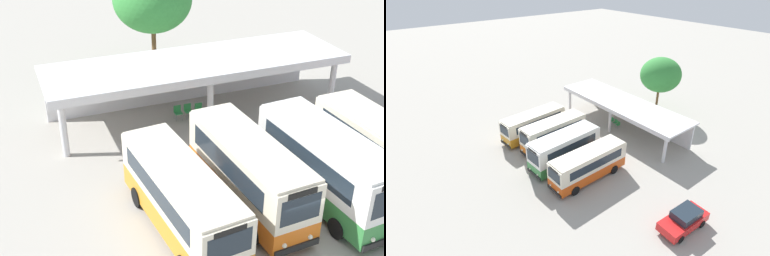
% 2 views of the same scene
% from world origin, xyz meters
% --- Properties ---
extents(ground_plane, '(180.00, 180.00, 0.00)m').
position_xyz_m(ground_plane, '(0.00, 0.00, 0.00)').
color(ground_plane, '#A39E93').
extents(city_bus_nearest_orange, '(2.77, 7.94, 3.04)m').
position_xyz_m(city_bus_nearest_orange, '(-4.06, 2.05, 1.69)').
color(city_bus_nearest_orange, black).
rests_on(city_bus_nearest_orange, ground).
extents(city_bus_second_in_row, '(2.55, 7.69, 3.24)m').
position_xyz_m(city_bus_second_in_row, '(-0.75, 2.64, 1.79)').
color(city_bus_second_in_row, black).
rests_on(city_bus_second_in_row, ground).
extents(city_bus_middle_cream, '(2.75, 7.75, 3.38)m').
position_xyz_m(city_bus_middle_cream, '(2.57, 1.73, 1.86)').
color(city_bus_middle_cream, black).
rests_on(city_bus_middle_cream, ground).
extents(city_bus_fourth_amber, '(2.39, 7.95, 3.03)m').
position_xyz_m(city_bus_fourth_amber, '(5.88, 2.06, 1.69)').
color(city_bus_fourth_amber, black).
rests_on(city_bus_fourth_amber, ground).
extents(parked_car_flank, '(2.00, 4.21, 1.62)m').
position_xyz_m(parked_car_flank, '(14.97, 3.99, 0.83)').
color(parked_car_flank, black).
rests_on(parked_car_flank, ground).
extents(terminal_canopy, '(17.39, 5.09, 3.40)m').
position_xyz_m(terminal_canopy, '(0.58, 12.47, 2.62)').
color(terminal_canopy, silver).
rests_on(terminal_canopy, ground).
extents(waiting_chair_end_by_column, '(0.44, 0.44, 0.86)m').
position_xyz_m(waiting_chair_end_by_column, '(-0.73, 11.49, 0.52)').
color(waiting_chair_end_by_column, slate).
rests_on(waiting_chair_end_by_column, ground).
extents(waiting_chair_second_from_end, '(0.44, 0.44, 0.86)m').
position_xyz_m(waiting_chair_second_from_end, '(-0.10, 11.49, 0.52)').
color(waiting_chair_second_from_end, slate).
rests_on(waiting_chair_second_from_end, ground).
extents(waiting_chair_middle_seat, '(0.44, 0.44, 0.86)m').
position_xyz_m(waiting_chair_middle_seat, '(0.54, 11.34, 0.52)').
color(waiting_chair_middle_seat, slate).
rests_on(waiting_chair_middle_seat, ground).
extents(roadside_tree_behind_canopy, '(5.33, 5.33, 7.53)m').
position_xyz_m(roadside_tree_behind_canopy, '(0.28, 18.97, 5.25)').
color(roadside_tree_behind_canopy, brown).
rests_on(roadside_tree_behind_canopy, ground).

